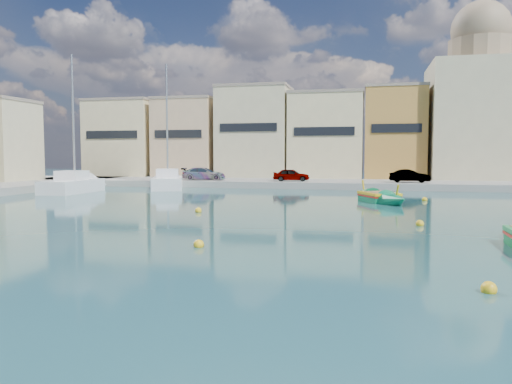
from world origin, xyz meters
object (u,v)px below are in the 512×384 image
(church_block, at_px, (479,104))
(luzzu_green, at_px, (379,198))
(yacht_north, at_px, (168,182))
(yacht_midnorth, at_px, (84,186))

(church_block, relative_size, luzzu_green, 2.64)
(luzzu_green, xyz_separation_m, yacht_north, (-19.23, 10.35, 0.24))
(church_block, xyz_separation_m, yacht_midnorth, (-34.81, -18.35, -7.93))
(church_block, distance_m, luzzu_green, 26.19)
(church_block, distance_m, yacht_north, 33.08)
(luzzu_green, bearing_deg, yacht_north, 151.71)
(luzzu_green, relative_size, yacht_midnorth, 0.60)
(yacht_north, bearing_deg, yacht_midnorth, -129.93)
(yacht_north, xyz_separation_m, yacht_midnorth, (-5.12, -6.12, -0.00))
(church_block, relative_size, yacht_north, 1.56)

